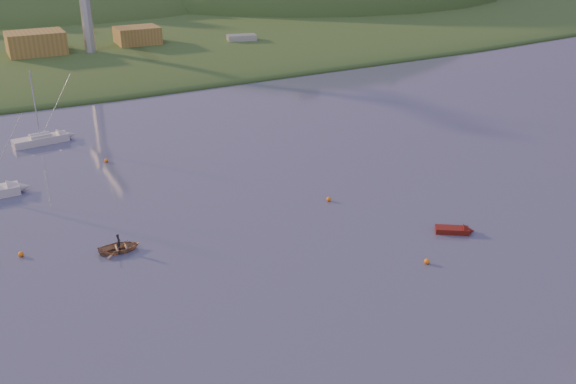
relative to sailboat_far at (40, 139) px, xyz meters
name	(u,v)px	position (x,y,z in m)	size (l,w,h in m)	color
far_shore	(16,4)	(15.05, 156.40, -0.67)	(620.00, 220.00, 1.50)	#375321
shore_slope	(47,33)	(15.05, 91.40, -0.67)	(640.00, 150.00, 7.00)	#375321
hill_center	(57,9)	(25.05, 136.40, -0.67)	(140.00, 120.00, 36.00)	#375321
hillside_trees	(36,22)	(15.05, 111.40, -0.67)	(280.00, 50.00, 32.00)	#234E1C
wharf	(104,56)	(20.05, 48.40, 0.53)	(42.00, 16.00, 2.40)	slate
shed_west	(36,44)	(7.05, 49.40, 4.13)	(11.00, 8.00, 4.80)	olive
shed_east	(138,36)	(28.05, 50.40, 3.73)	(9.00, 7.00, 4.00)	olive
sailboat_far	(40,139)	(0.00, 0.00, 0.00)	(7.45, 3.04, 10.04)	silver
canoe	(119,247)	(1.78, -35.33, -0.28)	(2.73, 3.82, 0.79)	#A27E59
paddler	(119,244)	(1.78, -35.33, 0.09)	(0.56, 0.37, 1.53)	black
red_tender	(460,230)	(32.51, -47.35, -0.40)	(3.90, 3.22, 1.30)	#59140C
work_vessel	(242,46)	(50.05, 44.40, 0.70)	(15.84, 8.64, 3.86)	slate
buoy_0	(427,261)	(25.71, -50.65, -0.42)	(0.50, 0.50, 0.50)	orange
buoy_1	(329,199)	(24.99, -34.81, -0.42)	(0.50, 0.50, 0.50)	orange
buoy_2	(21,254)	(-6.51, -32.11, -0.42)	(0.50, 0.50, 0.50)	orange
buoy_3	(106,161)	(6.22, -11.41, -0.42)	(0.50, 0.50, 0.50)	orange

